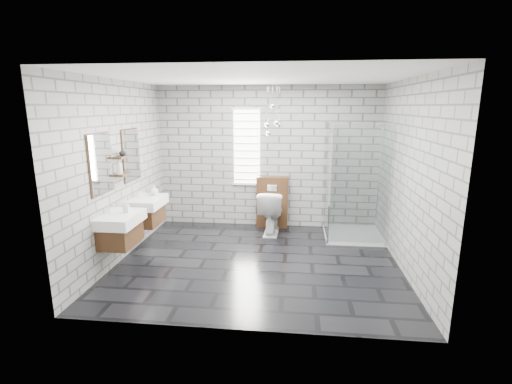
% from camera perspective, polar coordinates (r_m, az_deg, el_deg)
% --- Properties ---
extents(floor, '(4.20, 3.60, 0.02)m').
position_cam_1_polar(floor, '(5.77, 0.28, -10.67)').
color(floor, black).
rests_on(floor, ground).
extents(ceiling, '(4.20, 3.60, 0.02)m').
position_cam_1_polar(ceiling, '(5.30, 0.31, 17.36)').
color(ceiling, white).
rests_on(ceiling, wall_back).
extents(wall_back, '(4.20, 0.02, 2.70)m').
position_cam_1_polar(wall_back, '(7.15, 1.79, 5.31)').
color(wall_back, gray).
rests_on(wall_back, floor).
extents(wall_front, '(4.20, 0.02, 2.70)m').
position_cam_1_polar(wall_front, '(3.62, -2.66, -2.37)').
color(wall_front, gray).
rests_on(wall_front, floor).
extents(wall_left, '(0.02, 3.60, 2.70)m').
position_cam_1_polar(wall_left, '(5.96, -20.34, 2.96)').
color(wall_left, gray).
rests_on(wall_left, floor).
extents(wall_right, '(0.02, 3.60, 2.70)m').
position_cam_1_polar(wall_right, '(5.57, 22.45, 2.11)').
color(wall_right, gray).
rests_on(wall_right, floor).
extents(vanity_left, '(0.47, 0.70, 1.57)m').
position_cam_1_polar(vanity_left, '(5.53, -20.45, -4.12)').
color(vanity_left, '#452A15').
rests_on(vanity_left, wall_left).
extents(vanity_right, '(0.47, 0.70, 1.57)m').
position_cam_1_polar(vanity_right, '(6.36, -16.67, -1.66)').
color(vanity_right, '#452A15').
rests_on(vanity_right, wall_left).
extents(shelf_lower, '(0.14, 0.30, 0.03)m').
position_cam_1_polar(shelf_lower, '(5.89, -19.83, 2.58)').
color(shelf_lower, '#452A15').
rests_on(shelf_lower, wall_left).
extents(shelf_upper, '(0.14, 0.30, 0.03)m').
position_cam_1_polar(shelf_upper, '(5.85, -20.02, 5.08)').
color(shelf_upper, '#452A15').
rests_on(shelf_upper, wall_left).
extents(window, '(0.56, 0.05, 1.48)m').
position_cam_1_polar(window, '(7.14, -1.44, 6.92)').
color(window, white).
rests_on(window, wall_back).
extents(cistern_panel, '(0.60, 0.20, 1.00)m').
position_cam_1_polar(cistern_panel, '(7.20, 2.51, -1.54)').
color(cistern_panel, '#452A15').
rests_on(cistern_panel, floor).
extents(flush_plate, '(0.18, 0.01, 0.12)m').
position_cam_1_polar(flush_plate, '(7.03, 2.48, 0.62)').
color(flush_plate, silver).
rests_on(flush_plate, cistern_panel).
extents(shower_enclosure, '(1.00, 1.00, 2.03)m').
position_cam_1_polar(shower_enclosure, '(6.76, 14.13, -2.88)').
color(shower_enclosure, white).
rests_on(shower_enclosure, floor).
extents(pendant_cluster, '(0.29, 0.20, 0.90)m').
position_cam_1_polar(pendant_cluster, '(6.66, 2.58, 10.77)').
color(pendant_cluster, silver).
rests_on(pendant_cluster, ceiling).
extents(toilet, '(0.47, 0.80, 0.81)m').
position_cam_1_polar(toilet, '(6.89, 2.32, -3.03)').
color(toilet, white).
rests_on(toilet, floor).
extents(soap_bottle_a, '(0.09, 0.09, 0.16)m').
position_cam_1_polar(soap_bottle_a, '(5.52, -19.39, -2.19)').
color(soap_bottle_a, '#B2B2B2').
rests_on(soap_bottle_a, vanity_left).
extents(soap_bottle_b, '(0.16, 0.16, 0.17)m').
position_cam_1_polar(soap_bottle_b, '(6.46, -15.41, 0.29)').
color(soap_bottle_b, '#B2B2B2').
rests_on(soap_bottle_b, vanity_right).
extents(soap_bottle_c, '(0.12, 0.12, 0.23)m').
position_cam_1_polar(soap_bottle_c, '(5.77, -20.31, 3.67)').
color(soap_bottle_c, '#B2B2B2').
rests_on(soap_bottle_c, shelf_lower).
extents(vase, '(0.10, 0.10, 0.11)m').
position_cam_1_polar(vase, '(5.87, -19.84, 5.79)').
color(vase, '#B2B2B2').
rests_on(vase, shelf_upper).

